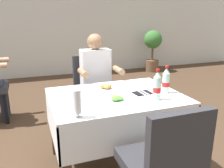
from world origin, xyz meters
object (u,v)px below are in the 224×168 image
(plate_far_diner, at_px, (107,88))
(beer_glass_left, at_px, (77,104))
(chair_far_diner_seat, at_px, (92,89))
(napkin_cutlery_set, at_px, (142,93))
(main_dining_table, at_px, (116,111))
(potted_plant_corner, at_px, (153,46))
(chair_near_camera_side, at_px, (163,162))
(seated_diner_far, at_px, (97,79))
(cola_bottle_secondary, at_px, (157,86))
(plate_near_camera, at_px, (116,100))
(cola_bottle_primary, at_px, (166,81))

(plate_far_diner, bearing_deg, beer_glass_left, -126.83)
(chair_far_diner_seat, height_order, beer_glass_left, chair_far_diner_seat)
(napkin_cutlery_set, bearing_deg, chair_far_diner_seat, 106.15)
(main_dining_table, xyz_separation_m, potted_plant_corner, (2.44, 3.55, 0.10))
(beer_glass_left, xyz_separation_m, napkin_cutlery_set, (0.71, 0.34, -0.11))
(chair_near_camera_side, bearing_deg, chair_far_diner_seat, 90.00)
(seated_diner_far, distance_m, cola_bottle_secondary, 1.03)
(chair_near_camera_side, bearing_deg, beer_glass_left, 134.12)
(main_dining_table, relative_size, chair_far_diner_seat, 1.27)
(plate_near_camera, xyz_separation_m, napkin_cutlery_set, (0.32, 0.12, -0.01))
(chair_near_camera_side, distance_m, cola_bottle_primary, 0.93)
(chair_near_camera_side, xyz_separation_m, potted_plant_corner, (2.44, 4.40, 0.12))
(seated_diner_far, bearing_deg, cola_bottle_primary, -62.54)
(main_dining_table, distance_m, cola_bottle_secondary, 0.48)
(chair_near_camera_side, distance_m, napkin_cutlery_set, 0.86)
(seated_diner_far, height_order, cola_bottle_secondary, seated_diner_far)
(chair_far_diner_seat, relative_size, beer_glass_left, 4.50)
(plate_far_diner, xyz_separation_m, cola_bottle_primary, (0.51, -0.28, 0.10))
(chair_near_camera_side, bearing_deg, napkin_cutlery_set, 71.97)
(chair_far_diner_seat, relative_size, plate_far_diner, 4.05)
(beer_glass_left, height_order, napkin_cutlery_set, beer_glass_left)
(plate_far_diner, xyz_separation_m, beer_glass_left, (-0.41, -0.55, 0.09))
(plate_near_camera, relative_size, beer_glass_left, 1.12)
(plate_near_camera, height_order, cola_bottle_primary, cola_bottle_primary)
(beer_glass_left, bearing_deg, seated_diner_far, 66.77)
(plate_near_camera, bearing_deg, plate_far_diner, 85.94)
(plate_near_camera, xyz_separation_m, cola_bottle_secondary, (0.35, -0.08, 0.11))
(plate_far_diner, height_order, beer_glass_left, beer_glass_left)
(chair_far_diner_seat, bearing_deg, napkin_cutlery_set, -73.85)
(napkin_cutlery_set, bearing_deg, beer_glass_left, -154.59)
(main_dining_table, height_order, cola_bottle_secondary, cola_bottle_secondary)
(main_dining_table, distance_m, beer_glass_left, 0.65)
(plate_far_diner, bearing_deg, potted_plant_corner, 53.88)
(plate_far_diner, relative_size, beer_glass_left, 1.11)
(chair_near_camera_side, xyz_separation_m, cola_bottle_secondary, (0.30, 0.60, 0.31))
(napkin_cutlery_set, bearing_deg, main_dining_table, 169.21)
(seated_diner_far, bearing_deg, chair_near_camera_side, -91.26)
(beer_glass_left, bearing_deg, plate_far_diner, 53.17)
(napkin_cutlery_set, bearing_deg, cola_bottle_primary, -15.69)
(potted_plant_corner, bearing_deg, beer_glass_left, -126.22)
(napkin_cutlery_set, bearing_deg, cola_bottle_secondary, -79.64)
(plate_far_diner, xyz_separation_m, potted_plant_corner, (2.47, 3.39, -0.09))
(main_dining_table, bearing_deg, cola_bottle_secondary, -40.02)
(plate_near_camera, bearing_deg, chair_near_camera_side, -85.20)
(cola_bottle_secondary, xyz_separation_m, napkin_cutlery_set, (-0.04, 0.20, -0.12))
(chair_far_diner_seat, distance_m, napkin_cutlery_set, 0.95)
(main_dining_table, relative_size, potted_plant_corner, 1.12)
(potted_plant_corner, bearing_deg, plate_near_camera, -123.85)
(seated_diner_far, height_order, plate_near_camera, seated_diner_far)
(potted_plant_corner, bearing_deg, cola_bottle_primary, -118.15)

